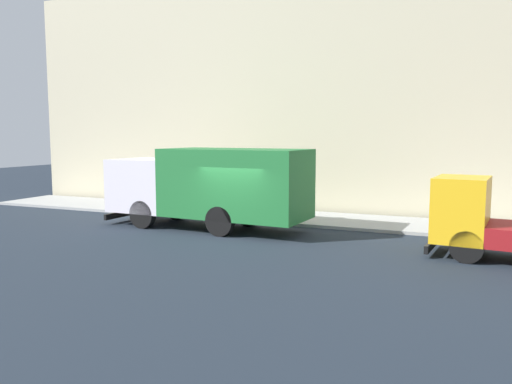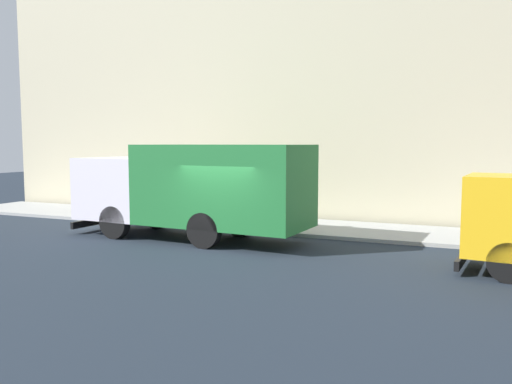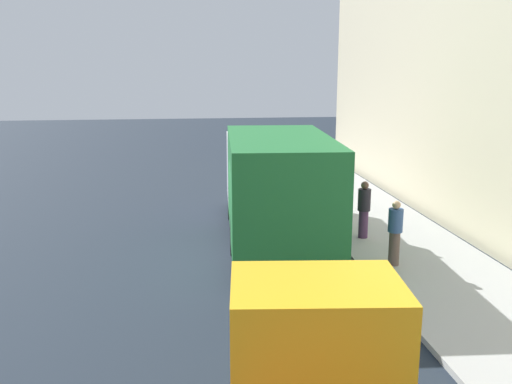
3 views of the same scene
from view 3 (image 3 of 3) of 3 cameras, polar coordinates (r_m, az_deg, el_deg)
name	(u,v)px [view 3 (image 3 of 3)]	position (r m, az deg, el deg)	size (l,w,h in m)	color
ground	(233,261)	(14.51, -2.33, -7.00)	(80.00, 80.00, 0.00)	#1F2833
sidewalk	(411,251)	(15.60, 15.37, -5.79)	(3.47, 30.00, 0.13)	#A8A9A7
building_facade	(510,36)	(15.87, 24.29, 14.14)	(0.50, 30.00, 11.17)	beige
large_utility_truck	(275,181)	(15.74, 1.93, 1.13)	(3.07, 8.33, 3.12)	white
pedestrian_walking	(364,208)	(16.06, 10.85, -1.63)	(0.47, 0.47, 1.62)	#4E3054
pedestrian_standing	(395,231)	(14.03, 13.87, -3.89)	(0.47, 0.47, 1.61)	brown
traffic_cone_orange	(305,188)	(20.79, 5.00, 0.37)	(0.48, 0.48, 0.69)	orange
street_sign_post	(343,189)	(16.14, 8.78, 0.27)	(0.44, 0.08, 2.23)	#4C5156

